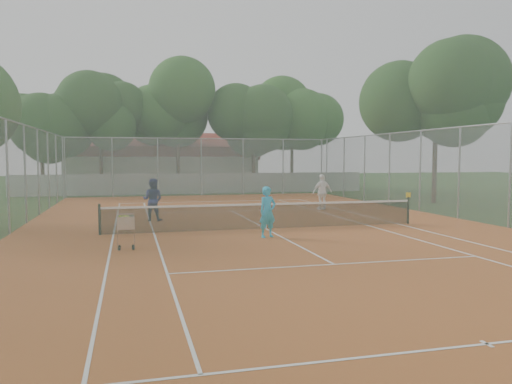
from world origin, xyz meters
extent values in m
plane|color=#14340E|center=(0.00, 0.00, 0.00)|extent=(120.00, 120.00, 0.00)
cube|color=#AF5522|center=(0.00, 0.00, 0.01)|extent=(18.00, 34.00, 0.02)
cube|color=white|center=(0.00, 0.00, 0.02)|extent=(10.98, 23.78, 0.01)
cube|color=black|center=(0.00, 0.00, 0.51)|extent=(11.88, 0.10, 0.98)
cube|color=slate|center=(0.00, 0.00, 2.00)|extent=(18.00, 34.00, 4.00)
cube|color=silver|center=(0.00, 19.00, 0.75)|extent=(26.00, 0.30, 1.50)
cube|color=beige|center=(-2.00, 29.00, 2.20)|extent=(16.40, 9.00, 4.40)
cube|color=black|center=(0.00, 22.00, 5.00)|extent=(29.00, 19.00, 10.00)
imported|color=#189ED2|center=(-0.47, -1.91, 0.87)|extent=(0.71, 0.57, 1.70)
imported|color=#191A4B|center=(-3.98, 3.47, 0.91)|extent=(1.06, 0.95, 1.78)
imported|color=white|center=(4.64, 5.95, 0.92)|extent=(1.10, 0.57, 1.81)
cube|color=#BAB9C1|center=(-5.04, -3.01, 0.56)|extent=(0.55, 0.55, 1.07)
camera|label=1|loc=(-4.93, -17.81, 2.69)|focal=35.00mm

